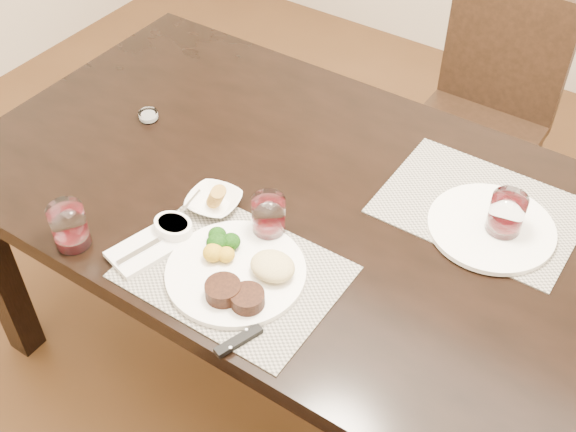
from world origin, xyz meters
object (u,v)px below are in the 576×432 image
Objects in this scene: steak_knife at (247,331)px; wine_glass_near at (269,219)px; far_plate at (491,227)px; chair_far at (484,108)px; dinner_plate at (240,272)px; cracker_bowl at (214,202)px.

steak_knife is 2.37× the size of wine_glass_near.
far_plate is at bearing 81.24° from steak_knife.
steak_knife is (0.01, -1.36, 0.26)m from chair_far.
dinner_plate reaches higher than far_plate.
chair_far is 1.28m from dinner_plate.
chair_far is at bearing 110.62° from far_plate.
wine_glass_near is (-0.03, 0.15, 0.03)m from dinner_plate.
far_plate is (0.39, 0.44, -0.01)m from dinner_plate.
steak_knife is at bearing -117.93° from far_plate.
far_plate is at bearing 27.18° from cracker_bowl.
far_plate is (0.42, 0.30, -0.04)m from wine_glass_near.
wine_glass_near reaches higher than dinner_plate.
cracker_bowl is at bearing -152.82° from far_plate.
cracker_bowl is 0.65m from far_plate.
chair_far is at bearing 83.85° from wine_glass_near.
steak_knife is at bearing -63.84° from wine_glass_near.
far_plate is at bearing 35.33° from wine_glass_near.
wine_glass_near is (0.16, 0.00, 0.03)m from cracker_bowl.
wine_glass_near reaches higher than far_plate.
chair_far reaches higher than steak_knife.
steak_knife is at bearing -89.68° from chair_far.
dinner_plate is at bearing 151.28° from steak_knife.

